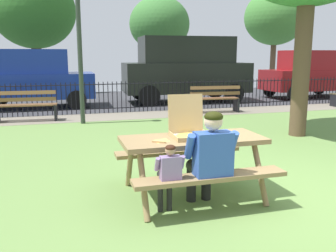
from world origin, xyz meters
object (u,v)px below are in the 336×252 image
parked_car_center (186,68)px  far_tree_center (159,25)px  picnic_table_foreground (193,151)px  pizza_box_open (189,129)px  park_bench_center (214,99)px  lamp_post_walkway (79,30)px  far_tree_midleft (34,11)px  park_bench_left (26,106)px  adult_at_table (210,156)px  far_tree_midright (275,18)px  parked_car_right (309,74)px  parked_car_left (36,78)px  child_at_table (169,173)px  pizza_slice_on_table (161,141)px

parked_car_center → far_tree_center: size_ratio=0.98×
picnic_table_foreground → pizza_box_open: 0.28m
park_bench_center → lamp_post_walkway: size_ratio=0.41×
pizza_box_open → far_tree_midleft: 15.76m
park_bench_left → adult_at_table: bearing=-69.7°
far_tree_midright → picnic_table_foreground: bearing=-124.9°
picnic_table_foreground → parked_car_right: parked_car_right is taller
parked_car_right → far_tree_center: bearing=128.3°
lamp_post_walkway → parked_car_right: size_ratio=0.99×
parked_car_right → parked_car_left: bearing=-180.0°
adult_at_table → parked_car_right: parked_car_right is taller
pizza_box_open → far_tree_midleft: bearing=99.7°
child_at_table → lamp_post_walkway: bearing=95.4°
park_bench_left → parked_car_right: 11.46m
far_tree_center → far_tree_midright: far_tree_midright is taller
park_bench_left → parked_car_center: (5.55, 2.76, 0.89)m
lamp_post_walkway → parked_car_center: 5.51m
far_tree_midright → far_tree_center: bearing=180.0°
picnic_table_foreground → pizza_slice_on_table: 0.48m
lamp_post_walkway → parked_car_left: size_ratio=1.00×
park_bench_center → lamp_post_walkway: bearing=-169.6°
lamp_post_walkway → parked_car_center: (4.10, 3.51, -1.11)m
adult_at_table → parked_car_center: parked_car_center is taller
pizza_slice_on_table → child_at_table: size_ratio=0.33×
picnic_table_foreground → far_tree_midleft: far_tree_midleft is taller
far_tree_midleft → far_tree_center: size_ratio=1.17×
picnic_table_foreground → parked_car_center: size_ratio=0.38×
adult_at_table → park_bench_center: adult_at_table is taller
pizza_slice_on_table → parked_car_right: (9.04, 9.19, 0.23)m
park_bench_center → parked_car_center: size_ratio=0.34×
lamp_post_walkway → parked_car_left: 4.01m
park_bench_center → parked_car_right: 6.23m
picnic_table_foreground → far_tree_center: size_ratio=0.37×
park_bench_left → pizza_box_open: bearing=-68.4°
picnic_table_foreground → parked_car_left: parked_car_left is taller
pizza_slice_on_table → park_bench_left: bearing=107.8°
pizza_box_open → parked_car_right: size_ratio=0.13×
park_bench_center → park_bench_left: bearing=-180.0°
pizza_slice_on_table → child_at_table: bearing=-94.9°
adult_at_table → lamp_post_walkway: bearing=100.0°
adult_at_table → far_tree_midright: size_ratio=0.21×
child_at_table → far_tree_midleft: 16.35m
lamp_post_walkway → parked_car_right: bearing=20.0°
child_at_table → parked_car_center: parked_car_center is taller
adult_at_table → child_at_table: bearing=-176.7°
pizza_box_open → far_tree_center: (3.71, 15.26, 2.52)m
child_at_table → lamp_post_walkway: lamp_post_walkway is taller
parked_car_center → far_tree_midleft: 8.80m
pizza_box_open → adult_at_table: (0.04, -0.57, -0.21)m
pizza_box_open → far_tree_midright: (10.73, 15.26, 3.08)m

